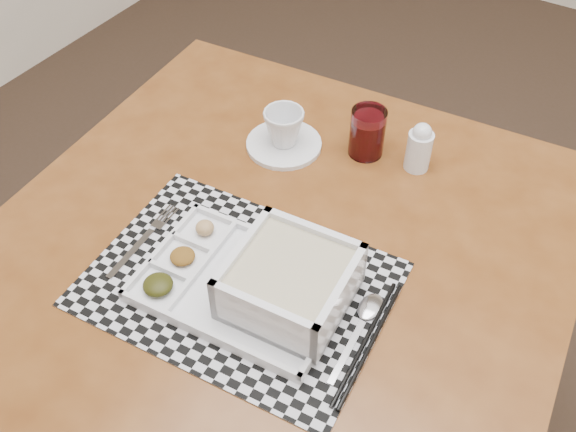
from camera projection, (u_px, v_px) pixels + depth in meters
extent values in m
cube|color=#54290F|center=(278.00, 249.00, 1.12)|extent=(1.04, 1.04, 0.04)
cylinder|color=#54290F|center=(215.00, 174.00, 1.78)|extent=(0.05, 0.05, 0.69)
cylinder|color=#54290F|center=(531.00, 290.00, 1.51)|extent=(0.05, 0.05, 0.69)
cube|color=#54290F|center=(367.00, 139.00, 1.41)|extent=(0.83, 0.09, 0.08)
cube|color=#54290F|center=(96.00, 195.00, 1.29)|extent=(0.09, 0.83, 0.08)
cube|color=#54290F|center=(508.00, 364.00, 1.02)|extent=(0.09, 0.83, 0.08)
cube|color=#B6B5BD|center=(238.00, 284.00, 1.04)|extent=(0.50, 0.38, 0.00)
cube|color=silver|center=(243.00, 287.00, 1.02)|extent=(0.34, 0.24, 0.01)
cube|color=silver|center=(274.00, 238.00, 1.08)|extent=(0.32, 0.03, 0.01)
cube|color=silver|center=(206.00, 333.00, 0.95)|extent=(0.32, 0.03, 0.01)
cube|color=silver|center=(161.00, 248.00, 1.07)|extent=(0.03, 0.22, 0.01)
cube|color=silver|center=(332.00, 321.00, 0.97)|extent=(0.03, 0.22, 0.01)
cube|color=silver|center=(202.00, 266.00, 1.04)|extent=(0.02, 0.20, 0.01)
cube|color=silver|center=(169.00, 271.00, 1.03)|extent=(0.08, 0.01, 0.01)
cube|color=silver|center=(192.00, 243.00, 1.07)|extent=(0.08, 0.01, 0.01)
ellipsoid|color=black|center=(158.00, 285.00, 1.01)|extent=(0.05, 0.05, 0.02)
ellipsoid|color=#45260B|center=(183.00, 256.00, 1.05)|extent=(0.04, 0.04, 0.02)
ellipsoid|color=olive|center=(205.00, 228.00, 1.09)|extent=(0.03, 0.03, 0.02)
cube|color=silver|center=(290.00, 296.00, 1.00)|extent=(0.19, 0.19, 0.01)
cube|color=silver|center=(314.00, 245.00, 1.02)|extent=(0.18, 0.03, 0.09)
cube|color=silver|center=(264.00, 322.00, 0.92)|extent=(0.18, 0.03, 0.09)
cube|color=silver|center=(243.00, 262.00, 1.00)|extent=(0.03, 0.18, 0.09)
cube|color=silver|center=(340.00, 302.00, 0.94)|extent=(0.03, 0.18, 0.09)
cube|color=tan|center=(290.00, 283.00, 0.97)|extent=(0.17, 0.17, 0.07)
cube|color=#BBBCC2|center=(132.00, 254.00, 1.08)|extent=(0.02, 0.12, 0.00)
cube|color=#BBBCC2|center=(158.00, 225.00, 1.12)|extent=(0.02, 0.02, 0.00)
cube|color=#BBBCC2|center=(164.00, 212.00, 1.14)|extent=(0.01, 0.04, 0.00)
cube|color=#BBBCC2|center=(167.00, 213.00, 1.14)|extent=(0.01, 0.04, 0.00)
cube|color=#BBBCC2|center=(170.00, 214.00, 1.14)|extent=(0.01, 0.04, 0.00)
cube|color=#BBBCC2|center=(172.00, 216.00, 1.14)|extent=(0.01, 0.04, 0.00)
cube|color=#BBBCC2|center=(347.00, 352.00, 0.95)|extent=(0.02, 0.12, 0.00)
ellipsoid|color=#BBBCC2|center=(371.00, 307.00, 1.00)|extent=(0.04, 0.06, 0.01)
cylinder|color=black|center=(365.00, 341.00, 0.96)|extent=(0.03, 0.24, 0.01)
cylinder|color=black|center=(371.00, 344.00, 0.95)|extent=(0.03, 0.24, 0.01)
cylinder|color=silver|center=(284.00, 144.00, 1.27)|extent=(0.15, 0.15, 0.01)
imported|color=silver|center=(284.00, 127.00, 1.24)|extent=(0.09, 0.09, 0.07)
cylinder|color=white|center=(367.00, 132.00, 1.23)|extent=(0.07, 0.07, 0.10)
cylinder|color=#450509|center=(367.00, 137.00, 1.24)|extent=(0.06, 0.06, 0.08)
cylinder|color=silver|center=(419.00, 151.00, 1.20)|extent=(0.05, 0.05, 0.08)
sphere|color=silver|center=(422.00, 132.00, 1.17)|extent=(0.04, 0.04, 0.04)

